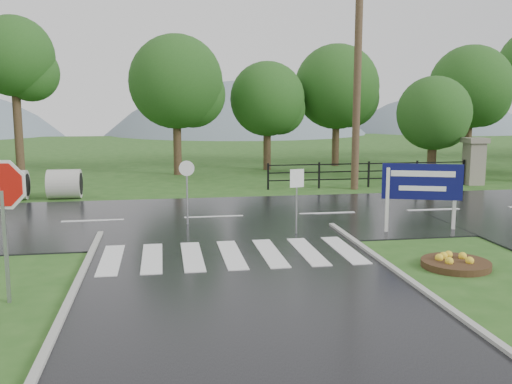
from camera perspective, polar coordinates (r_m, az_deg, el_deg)
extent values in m
plane|color=#28521B|center=(9.98, 1.13, -14.05)|extent=(120.00, 120.00, 0.00)
cube|color=black|center=(19.50, -4.23, -2.61)|extent=(90.00, 8.00, 0.04)
cube|color=silver|center=(14.61, -14.29, -6.57)|extent=(0.50, 2.80, 0.02)
cube|color=silver|center=(14.55, -10.35, -6.50)|extent=(0.50, 2.80, 0.02)
cube|color=silver|center=(14.56, -6.39, -6.39)|extent=(0.50, 2.80, 0.02)
cube|color=silver|center=(14.65, -2.45, -6.26)|extent=(0.50, 2.80, 0.02)
cube|color=silver|center=(14.79, 1.42, -6.10)|extent=(0.50, 2.80, 0.02)
cube|color=silver|center=(15.01, 5.19, -5.91)|extent=(0.50, 2.80, 0.02)
cube|color=silver|center=(15.28, 8.84, -5.71)|extent=(0.50, 2.80, 0.02)
cube|color=gray|center=(29.17, 20.94, 2.65)|extent=(0.80, 0.80, 2.00)
cube|color=#6B6659|center=(29.08, 21.06, 4.85)|extent=(1.00, 1.00, 0.24)
cube|color=black|center=(26.98, 11.19, 1.33)|extent=(9.50, 0.05, 0.05)
cube|color=black|center=(26.94, 11.21, 2.06)|extent=(9.50, 0.05, 0.05)
cube|color=black|center=(26.90, 11.23, 2.80)|extent=(9.50, 0.05, 0.05)
cube|color=black|center=(25.68, 1.22, 1.57)|extent=(0.08, 0.08, 1.20)
cube|color=black|center=(28.96, 20.04, 1.86)|extent=(0.08, 0.08, 1.20)
sphere|color=slate|center=(77.61, -1.86, -6.89)|extent=(48.00, 48.00, 48.00)
sphere|color=slate|center=(84.77, 17.27, -2.93)|extent=(36.00, 36.00, 36.00)
cylinder|color=#9E9B93|center=(25.01, -23.36, 0.63)|extent=(1.30, 1.20, 1.20)
cylinder|color=#9E9B93|center=(24.58, -18.60, 0.77)|extent=(1.30, 1.20, 1.20)
cube|color=#939399|center=(12.13, -23.75, -5.09)|extent=(0.07, 0.07, 2.23)
cylinder|color=white|center=(11.92, -24.10, 0.67)|extent=(1.31, 0.31, 1.34)
cylinder|color=red|center=(11.90, -24.12, 0.66)|extent=(1.14, 0.28, 1.17)
cube|color=silver|center=(17.53, 12.99, -0.84)|extent=(0.13, 0.13, 1.98)
cube|color=silver|center=(18.46, 19.25, -0.62)|extent=(0.13, 0.13, 1.98)
cube|color=#0B0E4C|center=(17.89, 16.28, 0.99)|extent=(2.27, 0.80, 1.09)
cube|color=white|center=(17.83, 16.36, 1.76)|extent=(1.79, 0.60, 0.18)
cube|color=white|center=(17.89, 16.30, 0.35)|extent=(1.32, 0.44, 0.15)
cylinder|color=#332111|center=(14.52, 19.34, -6.82)|extent=(1.62, 1.62, 0.16)
cube|color=#939399|center=(16.84, 4.07, -1.24)|extent=(0.04, 0.04, 1.85)
cube|color=white|center=(16.70, 4.12, 1.38)|extent=(0.43, 0.10, 0.54)
cylinder|color=#939399|center=(18.21, -6.90, -0.37)|extent=(0.06, 0.06, 1.95)
cylinder|color=white|center=(18.07, -6.95, 2.36)|extent=(0.48, 0.10, 0.49)
cylinder|color=#473523|center=(26.02, 10.10, 11.32)|extent=(0.34, 0.34, 10.07)
cylinder|color=#3D2B1C|center=(29.77, 17.18, 3.75)|extent=(0.42, 0.42, 2.82)
sphere|color=#1B4716|center=(29.67, 17.36, 7.54)|extent=(3.64, 3.64, 3.64)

